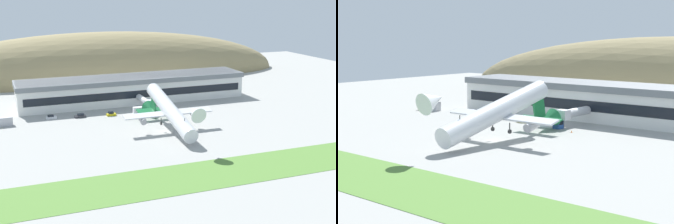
% 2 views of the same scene
% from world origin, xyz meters
% --- Properties ---
extents(ground_plane, '(350.76, 350.76, 0.00)m').
position_xyz_m(ground_plane, '(0.00, 0.00, 0.00)').
color(ground_plane, '#9E9E99').
extents(grass_strip_foreground, '(315.69, 19.76, 0.08)m').
position_xyz_m(grass_strip_foreground, '(0.00, -42.91, 0.04)').
color(grass_strip_foreground, '#568438').
rests_on(grass_strip_foreground, ground_plane).
extents(hill_backdrop, '(228.20, 59.34, 52.29)m').
position_xyz_m(hill_backdrop, '(4.64, 115.71, 0.00)').
color(hill_backdrop, '#8E7F56').
rests_on(hill_backdrop, ground_plane).
extents(terminal_building, '(103.94, 19.40, 11.65)m').
position_xyz_m(terminal_building, '(3.81, 48.90, 6.60)').
color(terminal_building, white).
rests_on(terminal_building, ground_plane).
extents(jetway_0, '(3.38, 14.71, 5.43)m').
position_xyz_m(jetway_0, '(3.51, 31.60, 3.99)').
color(jetway_0, silver).
rests_on(jetway_0, ground_plane).
extents(cargo_airplane, '(33.49, 50.52, 16.11)m').
position_xyz_m(cargo_airplane, '(2.24, -0.53, 7.50)').
color(cargo_airplane, silver).
extents(service_car_0, '(3.82, 1.89, 1.65)m').
position_xyz_m(service_car_0, '(-12.17, 27.77, 0.68)').
color(service_car_0, gold).
rests_on(service_car_0, ground_plane).
extents(service_car_1, '(4.23, 1.85, 1.53)m').
position_xyz_m(service_car_1, '(-35.61, 32.00, 0.63)').
color(service_car_1, silver).
rests_on(service_car_1, ground_plane).
extents(service_car_2, '(4.57, 2.03, 1.55)m').
position_xyz_m(service_car_2, '(-24.45, 29.58, 0.64)').
color(service_car_2, '#333338').
rests_on(service_car_2, ground_plane).
extents(fuel_truck, '(7.36, 2.57, 3.17)m').
position_xyz_m(fuel_truck, '(0.09, 25.46, 1.52)').
color(fuel_truck, '#264C99').
rests_on(fuel_truck, ground_plane).
extents(box_truck, '(8.66, 3.03, 3.30)m').
position_xyz_m(box_truck, '(-54.46, 27.93, 1.57)').
color(box_truck, gold).
rests_on(box_truck, ground_plane).
extents(traffic_cone_0, '(0.52, 0.52, 0.58)m').
position_xyz_m(traffic_cone_0, '(9.15, 22.57, 0.28)').
color(traffic_cone_0, orange).
rests_on(traffic_cone_0, ground_plane).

